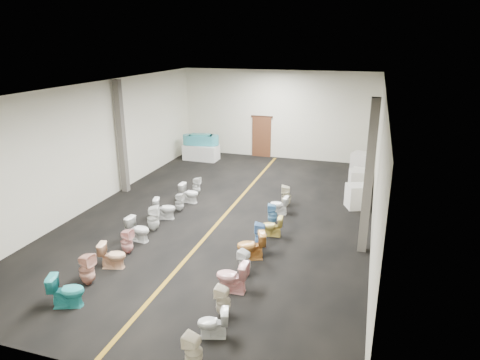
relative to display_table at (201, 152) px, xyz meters
The scene contains 38 objects.
floor 7.32m from the display_table, 60.52° to the right, with size 16.00×16.00×0.00m, color black.
ceiling 8.38m from the display_table, 60.52° to the right, with size 16.00×16.00×0.00m, color black.
wall_back 4.37m from the display_table, 24.52° to the left, with size 10.00×10.00×0.00m, color beige.
wall_front 14.92m from the display_table, 75.94° to the right, with size 10.00×10.00×0.00m, color beige.
wall_left 6.77m from the display_table, 102.45° to the right, with size 16.00×16.00×0.00m, color beige.
wall_right 10.85m from the display_table, 36.50° to the right, with size 16.00×16.00×0.00m, color beige.
aisle_stripe 7.32m from the display_table, 60.52° to the right, with size 0.12×15.60×0.01m, color #916615.
back_door 3.28m from the display_table, 29.48° to the left, with size 1.00×0.10×2.10m, color #562D19.
door_frame 3.65m from the display_table, 29.63° to the left, with size 1.15×0.08×0.10m, color #331C11.
column_left 5.79m from the display_table, 102.16° to the right, with size 0.25×0.25×4.50m, color #59544C.
column_right 11.61m from the display_table, 43.28° to the right, with size 0.25×0.25×4.50m, color #59544C.
display_table is the anchor object (origin of this frame).
bathtub 0.68m from the display_table, 135.00° to the left, with size 1.84×0.86×0.55m.
appliance_crate_a 9.15m from the display_table, 29.11° to the right, with size 0.69×0.69×0.89m, color white.
appliance_crate_b 8.52m from the display_table, 20.15° to the right, with size 0.72×0.72×1.00m, color silver.
appliance_crate_c 8.22m from the display_table, 13.53° to the right, with size 0.67×0.67×0.76m, color silver.
appliance_crate_d 8.01m from the display_table, ahead, with size 0.78×0.78×1.11m, color silver.
toilet_left_0 12.94m from the display_table, 81.61° to the right, with size 0.45×0.79×0.81m, color teal.
toilet_left_1 11.98m from the display_table, 81.65° to the right, with size 0.39×0.39×0.86m, color #E4A48D.
toilet_left_2 11.10m from the display_table, 80.20° to the right, with size 0.41×0.72×0.73m, color #F0BB92.
toilet_left_3 10.27m from the display_table, 79.78° to the right, with size 0.34×0.35×0.76m, color #E6A39D.
toilet_left_4 9.43m from the display_table, 79.53° to the right, with size 0.42×0.75×0.76m, color white.
toilet_left_5 8.65m from the display_table, 78.05° to the right, with size 0.39×0.39×0.86m, color white.
toilet_left_6 7.67m from the display_table, 77.14° to the right, with size 0.42×0.74×0.75m, color silver.
toilet_left_7 6.98m from the display_table, 74.21° to the right, with size 0.31×0.32×0.69m, color silver.
toilet_left_8 6.08m from the display_table, 72.00° to the right, with size 0.42×0.73×0.74m, color white.
toilet_left_9 5.20m from the display_table, 69.82° to the right, with size 0.32×0.33×0.71m, color silver.
toilet_right_0 14.83m from the display_table, 68.25° to the right, with size 0.34×0.35×0.76m, color beige.
toilet_right_1 13.95m from the display_table, 66.70° to the right, with size 0.37×0.65×0.67m, color silver.
toilet_right_2 13.24m from the display_table, 65.57° to the right, with size 0.33×0.34×0.74m, color beige.
toilet_right_3 12.30m from the display_table, 64.19° to the right, with size 0.46×0.80×0.82m, color #F4A9A8.
toilet_right_4 11.57m from the display_table, 62.01° to the right, with size 0.32×0.33×0.71m, color white.
toilet_right_5 10.77m from the display_table, 60.21° to the right, with size 0.46×0.80×0.82m, color #CC8538.
toilet_right_6 10.15m from the display_table, 57.64° to the right, with size 0.36×0.36×0.79m, color #6596CE.
toilet_right_7 9.51m from the display_table, 54.09° to the right, with size 0.38×0.66×0.67m, color #D8BF55.
toilet_right_8 8.64m from the display_table, 51.58° to the right, with size 0.32×0.33×0.71m, color #609DCD.
toilet_right_9 7.96m from the display_table, 47.35° to the right, with size 0.38×0.66×0.67m, color white.
toilet_right_10 7.44m from the display_table, 42.49° to the right, with size 0.36×0.37×0.80m, color beige.
Camera 1 is at (4.70, -13.45, 5.97)m, focal length 32.00 mm.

